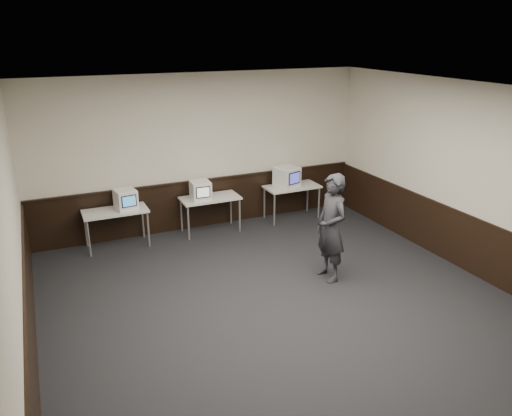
{
  "coord_description": "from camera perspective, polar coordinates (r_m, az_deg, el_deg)",
  "views": [
    {
      "loc": [
        -3.11,
        -5.59,
        3.98
      ],
      "look_at": [
        0.13,
        1.6,
        1.15
      ],
      "focal_mm": 35.0,
      "sensor_mm": 36.0,
      "label": 1
    }
  ],
  "objects": [
    {
      "name": "floor",
      "position": [
        7.53,
        4.2,
        -12.21
      ],
      "size": [
        8.0,
        8.0,
        0.0
      ],
      "primitive_type": "plane",
      "color": "black",
      "rests_on": "ground"
    },
    {
      "name": "ceiling",
      "position": [
        6.44,
        4.92,
        12.73
      ],
      "size": [
        8.0,
        8.0,
        0.0
      ],
      "primitive_type": "plane",
      "rotation": [
        3.14,
        0.0,
        0.0
      ],
      "color": "white",
      "rests_on": "back_wall"
    },
    {
      "name": "back_wall",
      "position": [
        10.36,
        -6.17,
        6.34
      ],
      "size": [
        7.0,
        0.0,
        7.0
      ],
      "primitive_type": "plane",
      "rotation": [
        1.57,
        0.0,
        0.0
      ],
      "color": "beige",
      "rests_on": "ground"
    },
    {
      "name": "left_wall",
      "position": [
        6.09,
        -25.95,
        -5.4
      ],
      "size": [
        0.0,
        8.0,
        8.0
      ],
      "primitive_type": "plane",
      "rotation": [
        1.57,
        0.0,
        1.57
      ],
      "color": "beige",
      "rests_on": "ground"
    },
    {
      "name": "right_wall",
      "position": [
        8.98,
        24.57,
        2.55
      ],
      "size": [
        0.0,
        8.0,
        8.0
      ],
      "primitive_type": "plane",
      "rotation": [
        1.57,
        0.0,
        -1.57
      ],
      "color": "beige",
      "rests_on": "ground"
    },
    {
      "name": "wainscot_back",
      "position": [
        10.65,
        -5.92,
        0.55
      ],
      "size": [
        6.98,
        0.04,
        1.0
      ],
      "primitive_type": "cube",
      "color": "black",
      "rests_on": "back_wall"
    },
    {
      "name": "wainscot_left",
      "position": [
        6.59,
        -24.32,
        -14.09
      ],
      "size": [
        0.04,
        7.98,
        1.0
      ],
      "primitive_type": "cube",
      "color": "black",
      "rests_on": "left_wall"
    },
    {
      "name": "wainscot_right",
      "position": [
        9.32,
        23.53,
        -3.93
      ],
      "size": [
        0.04,
        7.98,
        1.0
      ],
      "primitive_type": "cube",
      "color": "black",
      "rests_on": "right_wall"
    },
    {
      "name": "wainscot_rail",
      "position": [
        10.47,
        -5.98,
        3.21
      ],
      "size": [
        6.98,
        0.06,
        0.04
      ],
      "primitive_type": "cube",
      "color": "black",
      "rests_on": "wainscot_back"
    },
    {
      "name": "desk_left",
      "position": [
        9.84,
        -15.77,
        -0.64
      ],
      "size": [
        1.2,
        0.6,
        0.75
      ],
      "color": "silver",
      "rests_on": "ground"
    },
    {
      "name": "desk_center",
      "position": [
        10.25,
        -5.27,
        0.86
      ],
      "size": [
        1.2,
        0.6,
        0.75
      ],
      "color": "silver",
      "rests_on": "ground"
    },
    {
      "name": "desk_right",
      "position": [
        10.97,
        4.13,
        2.18
      ],
      "size": [
        1.2,
        0.6,
        0.75
      ],
      "color": "silver",
      "rests_on": "ground"
    },
    {
      "name": "emac_left",
      "position": [
        9.78,
        -14.67,
        0.98
      ],
      "size": [
        0.43,
        0.45,
        0.38
      ],
      "rotation": [
        0.0,
        0.0,
        0.14
      ],
      "color": "white",
      "rests_on": "desk_left"
    },
    {
      "name": "emac_center",
      "position": [
        10.06,
        -6.35,
        2.02
      ],
      "size": [
        0.4,
        0.43,
        0.38
      ],
      "rotation": [
        0.0,
        0.0,
        -0.06
      ],
      "color": "white",
      "rests_on": "desk_center"
    },
    {
      "name": "emac_right",
      "position": [
        10.83,
        3.55,
        3.58
      ],
      "size": [
        0.56,
        0.57,
        0.44
      ],
      "rotation": [
        0.0,
        0.0,
        0.29
      ],
      "color": "white",
      "rests_on": "desk_right"
    },
    {
      "name": "person",
      "position": [
        8.28,
        8.6,
        -2.25
      ],
      "size": [
        0.46,
        0.68,
        1.82
      ],
      "primitive_type": "imported",
      "rotation": [
        0.0,
        0.0,
        -1.54
      ],
      "color": "#27272C",
      "rests_on": "ground"
    }
  ]
}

